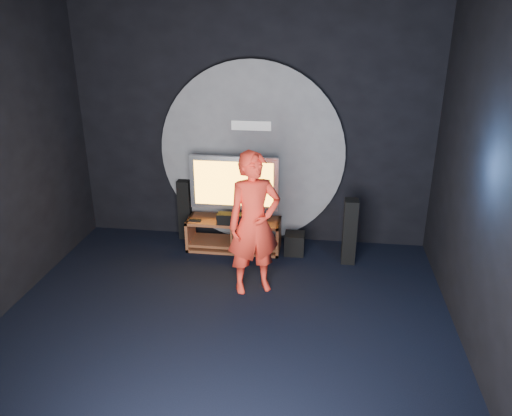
{
  "coord_description": "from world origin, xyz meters",
  "views": [
    {
      "loc": [
        0.96,
        -4.29,
        3.21
      ],
      "look_at": [
        0.24,
        1.05,
        1.05
      ],
      "focal_mm": 35.0,
      "sensor_mm": 36.0,
      "label": 1
    }
  ],
  "objects_px": {
    "tower_speaker_left": "(185,209)",
    "media_console": "(234,236)",
    "tv": "(234,185)",
    "tower_speaker_right": "(350,232)",
    "subwoofer": "(294,243)",
    "player": "(254,224)"
  },
  "relations": [
    {
      "from": "tower_speaker_left",
      "to": "media_console",
      "type": "bearing_deg",
      "value": -20.86
    },
    {
      "from": "tv",
      "to": "tower_speaker_right",
      "type": "bearing_deg",
      "value": -9.02
    },
    {
      "from": "subwoofer",
      "to": "player",
      "type": "xyz_separation_m",
      "value": [
        -0.43,
        -1.02,
        0.72
      ]
    },
    {
      "from": "player",
      "to": "tv",
      "type": "bearing_deg",
      "value": 87.53
    },
    {
      "from": "media_console",
      "to": "tv",
      "type": "bearing_deg",
      "value": 96.32
    },
    {
      "from": "media_console",
      "to": "subwoofer",
      "type": "distance_m",
      "value": 0.86
    },
    {
      "from": "player",
      "to": "tower_speaker_right",
      "type": "bearing_deg",
      "value": 12.79
    },
    {
      "from": "media_console",
      "to": "tv",
      "type": "height_order",
      "value": "tv"
    },
    {
      "from": "media_console",
      "to": "tower_speaker_left",
      "type": "bearing_deg",
      "value": 159.14
    },
    {
      "from": "tv",
      "to": "tower_speaker_left",
      "type": "bearing_deg",
      "value": 163.38
    },
    {
      "from": "tower_speaker_right",
      "to": "player",
      "type": "relative_size",
      "value": 0.52
    },
    {
      "from": "subwoofer",
      "to": "player",
      "type": "distance_m",
      "value": 1.32
    },
    {
      "from": "tv",
      "to": "subwoofer",
      "type": "relative_size",
      "value": 4.11
    },
    {
      "from": "tower_speaker_right",
      "to": "subwoofer",
      "type": "bearing_deg",
      "value": 167.89
    },
    {
      "from": "tv",
      "to": "tower_speaker_left",
      "type": "relative_size",
      "value": 1.37
    },
    {
      "from": "tv",
      "to": "media_console",
      "type": "bearing_deg",
      "value": -83.68
    },
    {
      "from": "media_console",
      "to": "player",
      "type": "height_order",
      "value": "player"
    },
    {
      "from": "tower_speaker_left",
      "to": "player",
      "type": "xyz_separation_m",
      "value": [
        1.21,
        -1.35,
        0.42
      ]
    },
    {
      "from": "tv",
      "to": "subwoofer",
      "type": "bearing_deg",
      "value": -6.33
    },
    {
      "from": "tower_speaker_left",
      "to": "subwoofer",
      "type": "height_order",
      "value": "tower_speaker_left"
    },
    {
      "from": "tv",
      "to": "subwoofer",
      "type": "height_order",
      "value": "tv"
    },
    {
      "from": "tv",
      "to": "subwoofer",
      "type": "xyz_separation_m",
      "value": [
        0.87,
        -0.1,
        -0.79
      ]
    }
  ]
}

